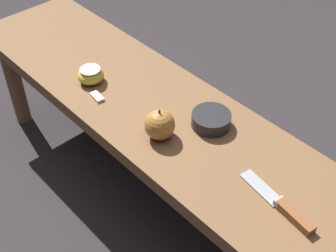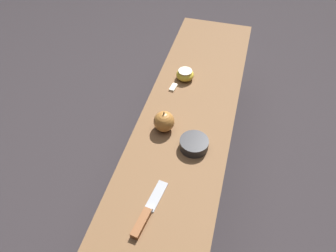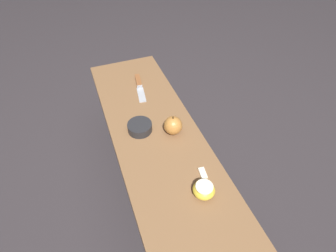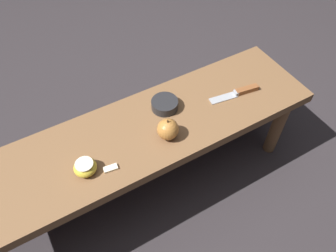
{
  "view_description": "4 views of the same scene",
  "coord_description": "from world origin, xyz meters",
  "px_view_note": "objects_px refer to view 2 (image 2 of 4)",
  "views": [
    {
      "loc": [
        -0.73,
        0.63,
        1.2
      ],
      "look_at": [
        -0.11,
        0.05,
        0.43
      ],
      "focal_mm": 50.0,
      "sensor_mm": 36.0,
      "label": 1
    },
    {
      "loc": [
        -0.87,
        -0.16,
        1.29
      ],
      "look_at": [
        -0.11,
        0.05,
        0.43
      ],
      "focal_mm": 35.0,
      "sensor_mm": 36.0,
      "label": 2
    },
    {
      "loc": [
        0.59,
        -0.21,
        1.18
      ],
      "look_at": [
        -0.11,
        0.05,
        0.43
      ],
      "focal_mm": 28.0,
      "sensor_mm": 36.0,
      "label": 3
    },
    {
      "loc": [
        0.25,
        0.68,
        1.31
      ],
      "look_at": [
        -0.11,
        0.05,
        0.43
      ],
      "focal_mm": 35.0,
      "sensor_mm": 36.0,
      "label": 4
    }
  ],
  "objects_px": {
    "wooden_bench": "(188,124)",
    "apple_whole": "(164,121)",
    "bowl": "(194,144)",
    "apple_cut": "(185,75)",
    "knife": "(145,216)"
  },
  "relations": [
    {
      "from": "wooden_bench",
      "to": "knife",
      "type": "bearing_deg",
      "value": 176.57
    },
    {
      "from": "apple_whole",
      "to": "bowl",
      "type": "distance_m",
      "value": 0.14
    },
    {
      "from": "knife",
      "to": "apple_cut",
      "type": "bearing_deg",
      "value": 11.42
    },
    {
      "from": "bowl",
      "to": "apple_cut",
      "type": "bearing_deg",
      "value": 17.9
    },
    {
      "from": "wooden_bench",
      "to": "bowl",
      "type": "xyz_separation_m",
      "value": [
        -0.15,
        -0.05,
        0.07
      ]
    },
    {
      "from": "wooden_bench",
      "to": "apple_whole",
      "type": "xyz_separation_m",
      "value": [
        -0.1,
        0.07,
        0.09
      ]
    },
    {
      "from": "wooden_bench",
      "to": "apple_whole",
      "type": "relative_size",
      "value": 16.28
    },
    {
      "from": "bowl",
      "to": "knife",
      "type": "bearing_deg",
      "value": 164.5
    },
    {
      "from": "apple_cut",
      "to": "bowl",
      "type": "xyz_separation_m",
      "value": [
        -0.36,
        -0.12,
        -0.0
      ]
    },
    {
      "from": "wooden_bench",
      "to": "knife",
      "type": "distance_m",
      "value": 0.46
    },
    {
      "from": "knife",
      "to": "apple_whole",
      "type": "height_order",
      "value": "apple_whole"
    },
    {
      "from": "wooden_bench",
      "to": "bowl",
      "type": "bearing_deg",
      "value": -160.47
    },
    {
      "from": "wooden_bench",
      "to": "knife",
      "type": "relative_size",
      "value": 6.76
    },
    {
      "from": "knife",
      "to": "apple_cut",
      "type": "height_order",
      "value": "apple_cut"
    },
    {
      "from": "wooden_bench",
      "to": "apple_whole",
      "type": "height_order",
      "value": "apple_whole"
    }
  ]
}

